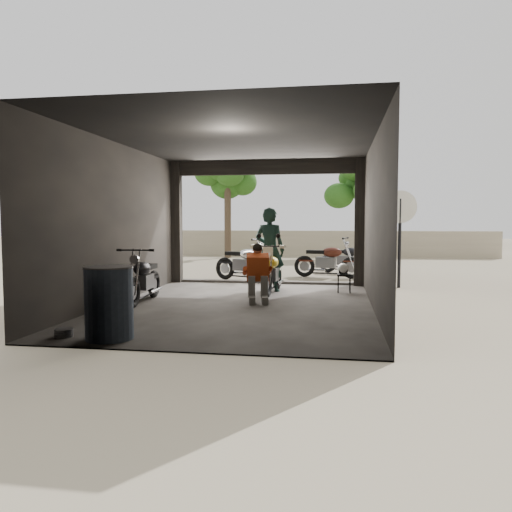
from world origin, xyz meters
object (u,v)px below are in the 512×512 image
(oil_drum, at_px, (109,304))
(outside_bike_b, at_px, (328,258))
(sign_post, at_px, (400,222))
(left_bike, at_px, (144,275))
(outside_bike_c, at_px, (347,256))
(main_bike, at_px, (272,269))
(helmet, at_px, (343,269))
(mechanic, at_px, (258,275))
(rider, at_px, (270,250))
(stool, at_px, (344,277))
(outside_bike_a, at_px, (245,260))

(oil_drum, bearing_deg, outside_bike_b, 70.89)
(sign_post, bearing_deg, oil_drum, -144.76)
(left_bike, xyz_separation_m, outside_bike_c, (4.16, 6.43, -0.02))
(main_bike, xyz_separation_m, outside_bike_c, (1.76, 4.79, -0.03))
(left_bike, bearing_deg, helmet, 22.62)
(helmet, bearing_deg, oil_drum, -146.63)
(outside_bike_b, height_order, helmet, outside_bike_b)
(main_bike, height_order, outside_bike_b, outside_bike_b)
(sign_post, bearing_deg, left_bike, -167.85)
(mechanic, bearing_deg, main_bike, 72.99)
(left_bike, height_order, sign_post, sign_post)
(rider, relative_size, sign_post, 0.82)
(oil_drum, bearing_deg, sign_post, 53.61)
(outside_bike_b, relative_size, sign_post, 0.73)
(stool, bearing_deg, outside_bike_c, 87.96)
(main_bike, distance_m, oil_drum, 5.03)
(outside_bike_c, relative_size, mechanic, 1.38)
(stool, distance_m, sign_post, 2.18)
(outside_bike_a, relative_size, rider, 0.90)
(left_bike, xyz_separation_m, mechanic, (2.27, 0.31, 0.02))
(helmet, bearing_deg, left_bike, -177.89)
(outside_bike_c, xyz_separation_m, stool, (-0.16, -4.46, -0.17))
(outside_bike_b, relative_size, helmet, 6.27)
(rider, bearing_deg, main_bike, 123.77)
(main_bike, distance_m, mechanic, 1.34)
(outside_bike_a, height_order, rider, rider)
(helmet, bearing_deg, outside_bike_c, 63.72)
(mechanic, xyz_separation_m, sign_post, (3.08, 2.84, 1.03))
(outside_bike_a, bearing_deg, mechanic, -139.40)
(stool, bearing_deg, sign_post, 41.19)
(sign_post, bearing_deg, outside_bike_b, 114.46)
(left_bike, bearing_deg, oil_drum, -80.05)
(outside_bike_a, distance_m, outside_bike_b, 2.53)
(outside_bike_b, relative_size, outside_bike_c, 1.10)
(outside_bike_a, height_order, outside_bike_c, outside_bike_a)
(main_bike, bearing_deg, stool, 14.47)
(main_bike, relative_size, sign_post, 0.72)
(left_bike, relative_size, outside_bike_a, 0.94)
(outside_bike_c, xyz_separation_m, rider, (-1.87, -4.48, 0.44))
(stool, relative_size, helmet, 1.58)
(outside_bike_b, bearing_deg, sign_post, -125.31)
(outside_bike_b, height_order, stool, outside_bike_b)
(oil_drum, bearing_deg, left_bike, 103.39)
(outside_bike_c, xyz_separation_m, helmet, (-0.18, -4.49, 0.03))
(left_bike, distance_m, sign_post, 6.30)
(outside_bike_a, height_order, stool, outside_bike_a)
(stool, xyz_separation_m, helmet, (-0.02, -0.03, 0.20))
(left_bike, bearing_deg, main_bike, 31.07)
(rider, bearing_deg, outside_bike_c, -97.59)
(stool, bearing_deg, outside_bike_b, 97.86)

